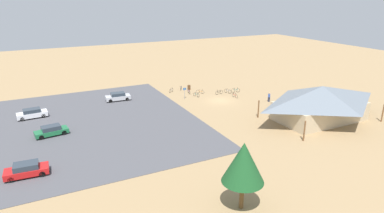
# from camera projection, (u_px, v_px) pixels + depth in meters

# --- Properties ---
(ground) EXTENTS (160.00, 160.00, 0.00)m
(ground) POSITION_uv_depth(u_px,v_px,m) (220.00, 101.00, 59.96)
(ground) COLOR #9E7F56
(ground) RESTS_ON ground
(parking_lot_asphalt) EXTENTS (33.35, 35.94, 0.05)m
(parking_lot_asphalt) POSITION_uv_depth(u_px,v_px,m) (81.00, 125.00, 48.85)
(parking_lot_asphalt) COLOR #4C4C51
(parking_lot_asphalt) RESTS_ON ground
(bike_pavilion) EXTENTS (16.05, 10.16, 5.30)m
(bike_pavilion) POSITION_uv_depth(u_px,v_px,m) (321.00, 101.00, 49.92)
(bike_pavilion) COLOR #C6B28E
(bike_pavilion) RESTS_ON ground
(trash_bin) EXTENTS (0.60, 0.60, 0.90)m
(trash_bin) POSITION_uv_depth(u_px,v_px,m) (189.00, 87.00, 66.88)
(trash_bin) COLOR brown
(trash_bin) RESTS_ON ground
(lot_sign) EXTENTS (0.56, 0.08, 2.20)m
(lot_sign) POSITION_uv_depth(u_px,v_px,m) (185.00, 92.00, 60.48)
(lot_sign) COLOR #99999E
(lot_sign) RESTS_ON ground
(pine_east) EXTENTS (3.75, 3.75, 6.41)m
(pine_east) POSITION_uv_depth(u_px,v_px,m) (243.00, 163.00, 28.38)
(pine_east) COLOR brown
(pine_east) RESTS_ON ground
(bicycle_teal_lone_west) EXTENTS (1.66, 0.68, 0.89)m
(bicycle_teal_lone_west) POSITION_uv_depth(u_px,v_px,m) (236.00, 90.00, 64.98)
(bicycle_teal_lone_west) COLOR black
(bicycle_teal_lone_west) RESTS_ON ground
(bicycle_blue_yard_left) EXTENTS (0.91, 1.60, 0.80)m
(bicycle_blue_yard_left) POSITION_uv_depth(u_px,v_px,m) (181.00, 88.00, 66.64)
(bicycle_blue_yard_left) COLOR black
(bicycle_blue_yard_left) RESTS_ON ground
(bicycle_orange_yard_right) EXTENTS (1.18, 1.21, 0.86)m
(bicycle_orange_yard_right) POSITION_uv_depth(u_px,v_px,m) (200.00, 92.00, 64.19)
(bicycle_orange_yard_right) COLOR black
(bicycle_orange_yard_right) RESTS_ON ground
(bicycle_silver_yard_front) EXTENTS (0.61, 1.75, 0.87)m
(bicycle_silver_yard_front) POSITION_uv_depth(u_px,v_px,m) (228.00, 91.00, 64.42)
(bicycle_silver_yard_front) COLOR black
(bicycle_silver_yard_front) RESTS_ON ground
(bicycle_green_front_row) EXTENTS (0.74, 1.64, 0.80)m
(bicycle_green_front_row) POSITION_uv_depth(u_px,v_px,m) (317.00, 98.00, 60.04)
(bicycle_green_front_row) COLOR black
(bicycle_green_front_row) RESTS_ON ground
(bicycle_yellow_near_sign) EXTENTS (1.73, 0.48, 0.90)m
(bicycle_yellow_near_sign) POSITION_uv_depth(u_px,v_px,m) (296.00, 95.00, 61.95)
(bicycle_yellow_near_sign) COLOR black
(bicycle_yellow_near_sign) RESTS_ON ground
(bicycle_white_trailside) EXTENTS (1.30, 1.14, 0.75)m
(bicycle_white_trailside) POSITION_uv_depth(u_px,v_px,m) (171.00, 90.00, 65.13)
(bicycle_white_trailside) COLOR black
(bicycle_white_trailside) RESTS_ON ground
(bicycle_purple_back_row) EXTENTS (0.48, 1.66, 0.81)m
(bicycle_purple_back_row) POSITION_uv_depth(u_px,v_px,m) (189.00, 92.00, 64.21)
(bicycle_purple_back_row) COLOR black
(bicycle_purple_back_row) RESTS_ON ground
(bicycle_black_by_bin) EXTENTS (1.76, 0.48, 0.90)m
(bicycle_black_by_bin) POSITION_uv_depth(u_px,v_px,m) (219.00, 92.00, 63.67)
(bicycle_black_by_bin) COLOR black
(bicycle_black_by_bin) RESTS_ON ground
(bicycle_red_mid_cluster) EXTENTS (0.48, 1.71, 0.84)m
(bicycle_red_mid_cluster) POSITION_uv_depth(u_px,v_px,m) (235.00, 96.00, 61.64)
(bicycle_red_mid_cluster) COLOR black
(bicycle_red_mid_cluster) RESTS_ON ground
(bicycle_teal_yard_center) EXTENTS (0.60, 1.68, 0.82)m
(bicycle_teal_yard_center) POSITION_uv_depth(u_px,v_px,m) (196.00, 95.00, 62.18)
(bicycle_teal_yard_center) COLOR black
(bicycle_teal_yard_center) RESTS_ON ground
(car_red_mid_lot) EXTENTS (4.42, 2.08, 1.46)m
(car_red_mid_lot) POSITION_uv_depth(u_px,v_px,m) (26.00, 170.00, 34.74)
(car_red_mid_lot) COLOR red
(car_red_mid_lot) RESTS_ON parking_lot_asphalt
(car_silver_second_row) EXTENTS (4.46, 2.17, 1.44)m
(car_silver_second_row) POSITION_uv_depth(u_px,v_px,m) (118.00, 97.00, 59.70)
(car_silver_second_row) COLOR #BCBCC1
(car_silver_second_row) RESTS_ON parking_lot_asphalt
(car_white_by_curb) EXTENTS (4.46, 2.06, 1.45)m
(car_white_by_curb) POSITION_uv_depth(u_px,v_px,m) (32.00, 113.00, 51.22)
(car_white_by_curb) COLOR white
(car_white_by_curb) RESTS_ON parking_lot_asphalt
(car_green_front_row) EXTENTS (4.44, 2.24, 1.39)m
(car_green_front_row) POSITION_uv_depth(u_px,v_px,m) (51.00, 131.00, 44.82)
(car_green_front_row) COLOR #1E6B3D
(car_green_front_row) RESTS_ON parking_lot_asphalt
(visitor_crossing_yard) EXTENTS (0.36, 0.36, 1.67)m
(visitor_crossing_yard) POSITION_uv_depth(u_px,v_px,m) (269.00, 97.00, 59.13)
(visitor_crossing_yard) COLOR #2D3347
(visitor_crossing_yard) RESTS_ON ground
(visitor_at_bikes) EXTENTS (0.39, 0.40, 1.78)m
(visitor_at_bikes) POSITION_uv_depth(u_px,v_px,m) (326.00, 95.00, 59.95)
(visitor_at_bikes) COLOR #2D3347
(visitor_at_bikes) RESTS_ON ground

